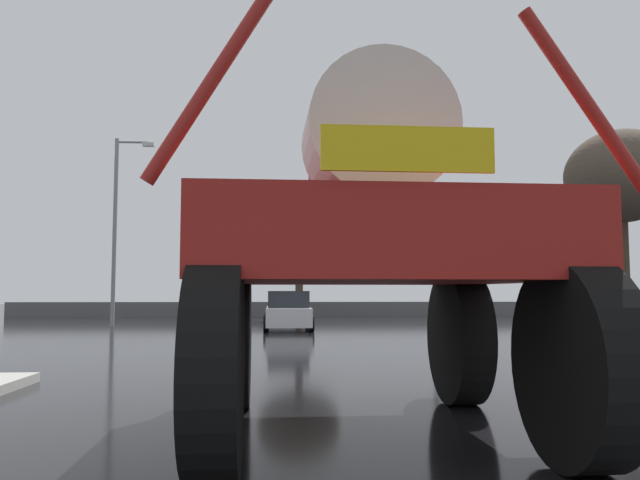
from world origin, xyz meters
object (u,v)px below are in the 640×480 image
traffic_signal_near_right (556,249)px  streetlight_far_left (118,221)px  sedan_ahead (288,312)px  bare_tree_far_center (299,218)px  traffic_signal_far_left (436,262)px  oversize_sprayer (368,253)px  traffic_signal_far_right (204,262)px  bare_tree_right (621,177)px

traffic_signal_near_right → streetlight_far_left: 20.59m
sedan_ahead → bare_tree_far_center: (0.65, 7.87, 4.62)m
sedan_ahead → traffic_signal_far_left: bearing=-55.5°
bare_tree_far_center → oversize_sprayer: bearing=-90.0°
traffic_signal_far_right → bare_tree_right: bare_tree_right is taller
sedan_ahead → traffic_signal_near_right: size_ratio=1.28×
bare_tree_far_center → bare_tree_right: bearing=-55.9°
sedan_ahead → streetlight_far_left: streetlight_far_left is taller
sedan_ahead → traffic_signal_near_right: traffic_signal_near_right is taller
sedan_ahead → bare_tree_far_center: bare_tree_far_center is taller
traffic_signal_near_right → bare_tree_right: bare_tree_right is taller
sedan_ahead → bare_tree_far_center: bearing=-5.4°
bare_tree_right → streetlight_far_left: bearing=151.7°
traffic_signal_far_right → bare_tree_far_center: (4.57, 2.85, 2.43)m
streetlight_far_left → bare_tree_right: 20.17m
traffic_signal_far_left → streetlight_far_left: bearing=-173.3°
oversize_sprayer → traffic_signal_far_right: bearing=9.5°
sedan_ahead → traffic_signal_far_right: 6.73m
sedan_ahead → traffic_signal_far_right: (-3.91, 5.02, 2.18)m
sedan_ahead → bare_tree_right: (10.23, -6.27, 4.32)m
bare_tree_right → traffic_signal_near_right: bearing=-127.9°
traffic_signal_far_left → sedan_ahead: bearing=-144.9°
bare_tree_right → bare_tree_far_center: size_ratio=0.91×
traffic_signal_far_left → bare_tree_right: (3.09, -11.29, 2.10)m
traffic_signal_far_left → bare_tree_far_center: bearing=156.3°
traffic_signal_far_left → bare_tree_right: size_ratio=0.62×
oversize_sprayer → traffic_signal_far_right: size_ratio=1.27×
traffic_signal_far_right → bare_tree_right: (14.14, -11.29, 2.13)m
oversize_sprayer → traffic_signal_far_right: (-4.58, 23.33, 1.00)m
bare_tree_right → bare_tree_far_center: (-9.58, 14.14, 0.30)m
traffic_signal_near_right → traffic_signal_far_left: bearing=83.8°
traffic_signal_far_right → traffic_signal_near_right: bearing=-62.8°
oversize_sprayer → bare_tree_far_center: (-0.01, 26.17, 3.43)m
sedan_ahead → bare_tree_right: 12.75m
sedan_ahead → traffic_signal_far_left: (7.14, 5.02, 2.22)m
bare_tree_right → bare_tree_far_center: bare_tree_far_center is taller
streetlight_far_left → bare_tree_far_center: size_ratio=1.16×
traffic_signal_far_left → streetlight_far_left: streetlight_far_left is taller
traffic_signal_far_left → streetlight_far_left: (-14.65, -1.72, 1.66)m
traffic_signal_far_right → traffic_signal_far_left: bearing=-0.0°
oversize_sprayer → bare_tree_far_center: bearing=-1.6°
traffic_signal_far_left → bare_tree_right: bearing=-74.7°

